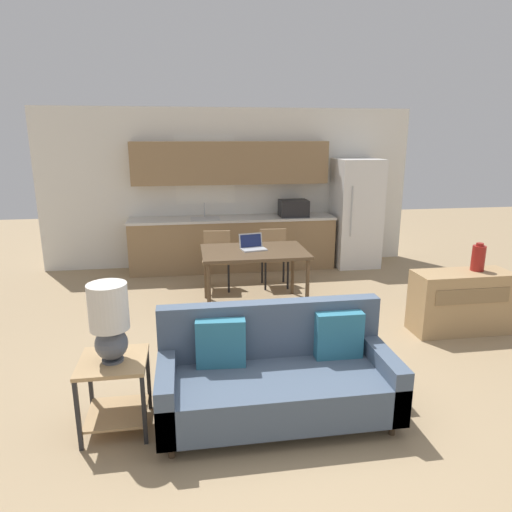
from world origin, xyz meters
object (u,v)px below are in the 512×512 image
side_table (115,382)px  laptop (252,245)px  couch (276,376)px  dining_chair_far_left (217,256)px  vase (478,258)px  dining_table (254,255)px  credenza (460,302)px  table_lamp (109,320)px  dining_chair_far_right (274,254)px  refrigerator (356,213)px

side_table → laptop: laptop is taller
couch → dining_chair_far_left: size_ratio=2.20×
vase → couch: bearing=-153.1°
dining_table → vase: bearing=-25.1°
side_table → credenza: bearing=19.2°
side_table → credenza: (3.72, 1.30, -0.04)m
laptop → credenza: bearing=-39.7°
couch → laptop: 2.61m
side_table → credenza: size_ratio=0.53×
side_table → credenza: credenza is taller
table_lamp → couch: bearing=0.7°
dining_chair_far_left → side_table: bearing=-101.9°
vase → dining_chair_far_right: size_ratio=0.38×
refrigerator → dining_table: (-2.07, -1.77, -0.22)m
dining_table → table_lamp: 2.90m
dining_table → dining_chair_far_left: (-0.43, 0.85, -0.21)m
laptop → side_table: bearing=-130.3°
dining_chair_far_right → laptop: bearing=-118.7°
credenza → vase: size_ratio=3.44×
couch → dining_chair_far_left: couch is taller
refrigerator → credenza: (0.18, -2.95, -0.57)m
vase → refrigerator: bearing=97.3°
side_table → dining_chair_far_right: (1.91, 3.33, 0.10)m
dining_table → credenza: 2.57m
vase → dining_chair_far_right: 2.85m
table_lamp → laptop: bearing=60.6°
table_lamp → laptop: table_lamp is taller
vase → table_lamp: bearing=-160.9°
refrigerator → dining_table: bearing=-139.5°
vase → dining_chair_far_right: bearing=135.0°
credenza → dining_chair_far_left: size_ratio=1.31×
laptop → couch: bearing=-104.9°
couch → credenza: 2.77m
dining_table → credenza: size_ratio=1.23×
couch → laptop: size_ratio=5.19×
couch → dining_chair_far_right: bearing=79.1°
couch → side_table: 1.27m
refrigerator → dining_chair_far_right: bearing=-150.7°
refrigerator → side_table: 5.55m
side_table → vase: bearing=18.9°
vase → dining_chair_far_left: size_ratio=0.38×
dining_table → table_lamp: bearing=-120.3°
vase → laptop: 2.74m
table_lamp → dining_chair_far_right: size_ratio=0.72×
table_lamp → credenza: bearing=19.5°
couch → vase: size_ratio=5.76×
refrigerator → laptop: size_ratio=5.14×
couch → credenza: size_ratio=1.68×
refrigerator → couch: 4.86m
dining_table → dining_chair_far_left: bearing=117.1°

